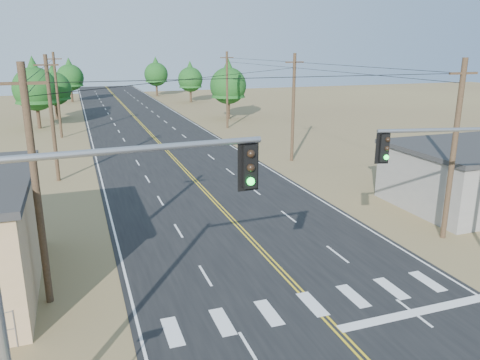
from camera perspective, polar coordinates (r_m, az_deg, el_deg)
name	(u,v)px	position (r m, az deg, el deg)	size (l,w,h in m)	color
road	(190,175)	(39.99, -6.12, 0.58)	(15.00, 200.00, 0.02)	black
utility_pole_left_near	(36,187)	(20.38, -23.61, -0.81)	(1.80, 0.30, 10.00)	#4C3826
utility_pole_left_mid	(52,118)	(39.98, -21.95, 7.00)	(1.80, 0.30, 10.00)	#4C3826
utility_pole_left_far	(57,95)	(59.85, -21.37, 9.65)	(1.80, 0.30, 10.00)	#4C3826
utility_pole_right_near	(454,150)	(28.00, 24.60, 3.34)	(1.80, 0.30, 10.00)	#4C3826
utility_pole_right_mid	(293,107)	(44.35, 6.51, 8.81)	(1.80, 0.30, 10.00)	#4C3826
utility_pole_right_far	(227,90)	(62.85, -1.58, 10.96)	(1.80, 0.30, 10.00)	#4C3826
signal_mast_left	(81,247)	(12.67, -18.79, -7.76)	(7.19, 0.66, 8.25)	gray
tree_left_near	(35,84)	(68.01, -23.75, 10.62)	(5.70, 5.70, 9.50)	#3F2D1E
tree_left_mid	(54,85)	(76.30, -21.76, 10.67)	(4.94, 4.94, 8.23)	#3F2D1E
tree_left_far	(70,75)	(99.80, -20.04, 11.96)	(5.18, 5.18, 8.64)	#3F2D1E
tree_right_near	(228,82)	(71.10, -1.46, 11.87)	(5.42, 5.42, 9.04)	#3F2D1E
tree_right_mid	(190,77)	(94.26, -6.09, 12.39)	(4.80, 4.80, 8.01)	#3F2D1E
tree_right_far	(156,72)	(107.57, -10.21, 12.85)	(5.16, 5.16, 8.61)	#3F2D1E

